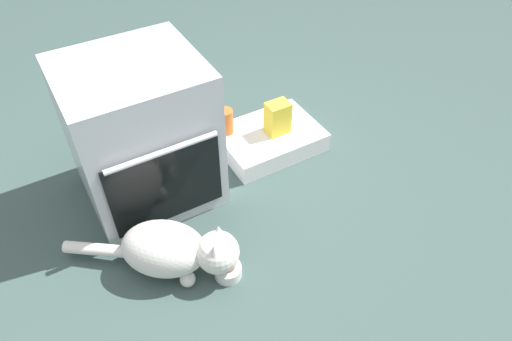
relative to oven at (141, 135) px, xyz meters
name	(u,v)px	position (x,y,z in m)	size (l,w,h in m)	color
ground	(207,241)	(0.09, -0.42, -0.35)	(8.00, 8.00, 0.00)	#384C47
oven	(141,135)	(0.00, 0.00, 0.00)	(0.59, 0.58, 0.71)	#B7BABF
pantry_cabinet	(270,139)	(0.68, -0.01, -0.30)	(0.53, 0.38, 0.11)	white
food_bowl	(228,270)	(0.09, -0.63, -0.32)	(0.12, 0.12, 0.08)	white
cat	(174,250)	(-0.08, -0.50, -0.22)	(0.64, 0.52, 0.26)	silver
snack_bag	(278,118)	(0.71, -0.03, -0.15)	(0.12, 0.09, 0.18)	yellow
sauce_jar	(226,121)	(0.47, 0.10, -0.17)	(0.08, 0.08, 0.14)	#D16023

